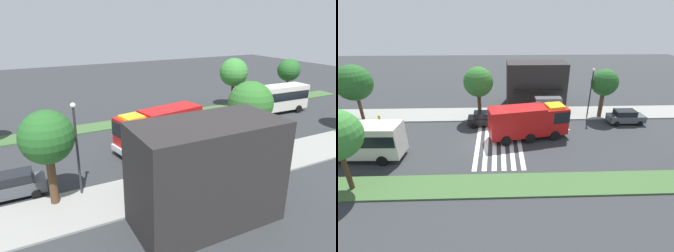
{
  "view_description": "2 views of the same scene",
  "coord_description": "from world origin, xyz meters",
  "views": [
    {
      "loc": [
        16.97,
        26.27,
        11.68
      ],
      "look_at": [
        3.85,
        0.41,
        1.74
      ],
      "focal_mm": 33.35,
      "sensor_mm": 36.0,
      "label": 1
    },
    {
      "loc": [
        1.78,
        -23.25,
        12.94
      ],
      "look_at": [
        2.66,
        1.88,
        1.12
      ],
      "focal_mm": 25.93,
      "sensor_mm": 36.0,
      "label": 2
    }
  ],
  "objects": [
    {
      "name": "street_lamp",
      "position": [
        13.7,
        6.41,
        3.97
      ],
      "size": [
        0.36,
        0.36,
        6.53
      ],
      "color": "#2D2D30",
      "rests_on": "sidewalk"
    },
    {
      "name": "transit_bus",
      "position": [
        -12.65,
        -2.61,
        2.11
      ],
      "size": [
        10.57,
        3.05,
        3.57
      ],
      "rotation": [
        0.0,
        0.0,
        3.12
      ],
      "color": "silver",
      "rests_on": "ground_plane"
    },
    {
      "name": "storefront_building",
      "position": [
        7.56,
        12.69,
        3.16
      ],
      "size": [
        8.77,
        5.18,
        6.32
      ],
      "color": "#282626",
      "rests_on": "ground_plane"
    },
    {
      "name": "median_tree_far_west",
      "position": [
        -20.38,
        -7.31,
        4.48
      ],
      "size": [
        3.32,
        3.32,
        6.03
      ],
      "color": "#47301E",
      "rests_on": "median_strip"
    },
    {
      "name": "median_tree_west",
      "position": [
        -10.03,
        -7.31,
        4.9
      ],
      "size": [
        3.78,
        3.78,
        6.68
      ],
      "color": "#47301E",
      "rests_on": "median_strip"
    },
    {
      "name": "bench_near_shelter",
      "position": [
        4.54,
        7.15,
        0.59
      ],
      "size": [
        1.6,
        0.5,
        0.9
      ],
      "color": "black",
      "rests_on": "sidewalk"
    },
    {
      "name": "ground_plane",
      "position": [
        0.0,
        0.0,
        0.0
      ],
      "size": [
        120.0,
        120.0,
        0.0
      ],
      "primitive_type": "plane",
      "color": "#2D3033"
    },
    {
      "name": "sidewalk_tree_east",
      "position": [
        15.52,
        6.81,
        4.71
      ],
      "size": [
        3.41,
        3.41,
        6.35
      ],
      "color": "#513823",
      "rests_on": "sidewalk"
    },
    {
      "name": "sidewalk_tree_center",
      "position": [
        -0.66,
        6.81,
        4.95
      ],
      "size": [
        3.77,
        3.77,
        6.74
      ],
      "color": "#47301E",
      "rests_on": "sidewalk"
    },
    {
      "name": "parked_car_west",
      "position": [
        0.2,
        4.61,
        0.91
      ],
      "size": [
        4.47,
        2.01,
        1.77
      ],
      "rotation": [
        0.0,
        0.0,
        0.01
      ],
      "color": "black",
      "rests_on": "ground_plane"
    },
    {
      "name": "sidewalk",
      "position": [
        0.0,
        8.16,
        0.07
      ],
      "size": [
        60.0,
        4.7,
        0.14
      ],
      "primitive_type": "cube",
      "color": "gray",
      "rests_on": "ground_plane"
    },
    {
      "name": "crosswalk",
      "position": [
        1.79,
        0.0,
        0.01
      ],
      "size": [
        4.95,
        10.46,
        0.01
      ],
      "color": "silver",
      "rests_on": "ground_plane"
    },
    {
      "name": "median_strip",
      "position": [
        0.0,
        -7.31,
        0.07
      ],
      "size": [
        60.0,
        3.0,
        0.14
      ],
      "primitive_type": "cube",
      "color": "#3D6033",
      "rests_on": "ground_plane"
    },
    {
      "name": "bench_west_of_shelter",
      "position": [
        0.79,
        7.15,
        0.59
      ],
      "size": [
        1.6,
        0.5,
        0.9
      ],
      "color": "#2D472D",
      "rests_on": "sidewalk"
    },
    {
      "name": "bus_stop_shelter",
      "position": [
        8.54,
        7.13,
        1.89
      ],
      "size": [
        3.5,
        1.4,
        2.46
      ],
      "color": "#4C4C51",
      "rests_on": "sidewalk"
    },
    {
      "name": "parked_car_mid",
      "position": [
        17.99,
        4.61,
        0.91
      ],
      "size": [
        4.48,
        2.02,
        1.78
      ],
      "rotation": [
        0.0,
        0.0,
        0.0
      ],
      "color": "#474C51",
      "rests_on": "ground_plane"
    },
    {
      "name": "fire_truck",
      "position": [
        5.36,
        1.16,
        2.1
      ],
      "size": [
        9.16,
        4.16,
        3.74
      ],
      "rotation": [
        0.0,
        0.0,
        0.19
      ],
      "color": "#B71414",
      "rests_on": "ground_plane"
    }
  ]
}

